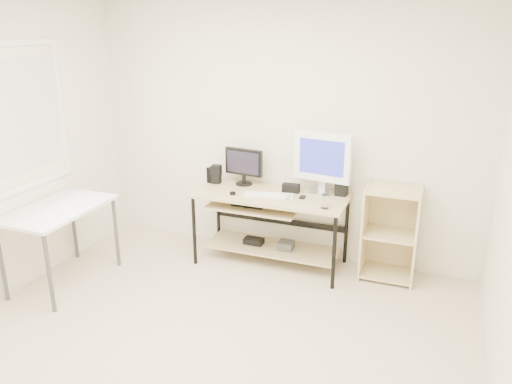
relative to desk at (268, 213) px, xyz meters
The scene contains 16 objects.
room 1.80m from the desk, 93.95° to the right, with size 4.01×4.01×2.62m.
desk is the anchor object (origin of this frame).
side_table 1.97m from the desk, 147.35° to the right, with size 0.60×1.00×0.75m.
shelf_unit 1.19m from the desk, ahead, with size 0.50×0.40×0.90m.
black_monitor 0.57m from the desk, 152.23° to the left, with size 0.41×0.17×0.38m.
white_imac 0.76m from the desk, 20.27° to the left, with size 0.57×0.18×0.61m.
keyboard 0.23m from the desk, 69.03° to the right, with size 0.48×0.13×0.02m, color white.
mouse 0.33m from the desk, 18.28° to the right, with size 0.06×0.10×0.03m, color #B6B6BB.
center_speaker 0.34m from the desk, 30.03° to the left, with size 0.17×0.08×0.08m, color black.
speaker_left 0.70m from the desk, 169.33° to the left, with size 0.11×0.11×0.19m.
speaker_right 0.76m from the desk, 16.78° to the left, with size 0.11×0.11×0.13m, color black.
audio_controller 0.74m from the desk, behind, with size 0.08×0.05×0.16m, color black.
volume_puck 0.42m from the desk, 152.96° to the right, with size 0.06×0.06×0.02m, color black.
smartphone 0.41m from the desk, ahead, with size 0.05×0.10×0.01m, color black.
coaster 0.69m from the desk, 19.57° to the right, with size 0.08×0.08×0.01m, color olive.
drinking_glass 0.71m from the desk, 19.57° to the right, with size 0.06×0.06×0.13m, color white.
Camera 1 is at (1.51, -2.71, 2.34)m, focal length 35.00 mm.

